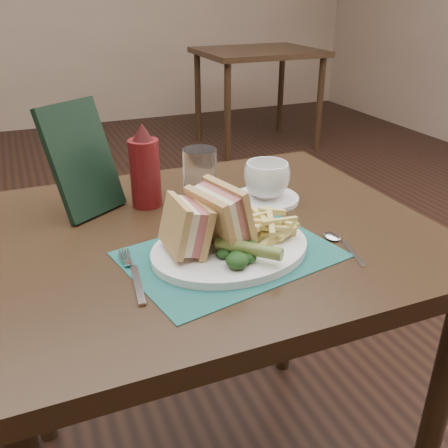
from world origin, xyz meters
The scene contains 18 objects.
floor centered at (0.00, 0.00, 0.00)m, with size 7.00×7.00×0.00m, color black.
wall_back centered at (0.00, 3.50, 0.00)m, with size 6.00×6.00×0.00m, color tan.
table_main centered at (0.00, -0.50, 0.38)m, with size 0.90×0.75×0.75m, color black, non-canonical shape.
table_bg_right centered at (1.48, 2.27, 0.38)m, with size 0.90×0.75×0.75m, color black, non-canonical shape.
placemat centered at (0.00, -0.62, 0.75)m, with size 0.37×0.26×0.00m, color #1A544E.
plate centered at (0.00, -0.62, 0.76)m, with size 0.30×0.24×0.01m, color white, non-canonical shape.
sandwich_half_a centered at (-0.10, -0.61, 0.82)m, with size 0.06×0.10×0.09m, color tan, non-canonical shape.
sandwich_half_b centered at (-0.03, -0.61, 0.83)m, with size 0.06×0.12×0.11m, color tan, non-canonical shape.
kale_garnish centered at (0.00, -0.68, 0.78)m, with size 0.11×0.08×0.03m, color black, non-canonical shape.
pickle_spear centered at (0.01, -0.68, 0.79)m, with size 0.02×0.02×0.12m, color #546526.
fries_pile centered at (0.08, -0.60, 0.79)m, with size 0.18×0.20×0.05m, color #D2C269, non-canonical shape.
fork centered at (-0.18, -0.63, 0.76)m, with size 0.03×0.17×0.01m, color silver, non-canonical shape.
spoon centered at (0.21, -0.68, 0.76)m, with size 0.03×0.15×0.01m, color silver, non-canonical shape.
saucer centered at (0.18, -0.42, 0.76)m, with size 0.15×0.15×0.01m, color white.
coffee_cup centered at (0.18, -0.42, 0.80)m, with size 0.10×0.10×0.08m, color white.
drinking_glass centered at (0.03, -0.39, 0.81)m, with size 0.07×0.07×0.13m, color white.
ketchup_bottle centered at (-0.08, -0.34, 0.84)m, with size 0.07×0.07×0.19m, color #590F12, non-canonical shape.
check_presenter centered at (-0.21, -0.32, 0.87)m, with size 0.15×0.02×0.24m, color black.
Camera 1 is at (-0.32, -1.36, 1.20)m, focal length 40.00 mm.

